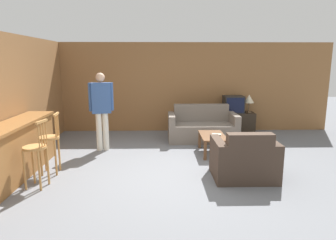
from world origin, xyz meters
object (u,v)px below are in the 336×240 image
tv (233,104)px  table_lamp (249,99)px  person_by_window (101,107)px  bar_chair_near (36,153)px  armchair_near (244,161)px  coffee_table (213,138)px  couch_far (202,128)px  tv_unit (233,123)px  bar_chair_mid (50,142)px  book_on_table (217,135)px

tv → table_lamp: 0.47m
table_lamp → person_by_window: 4.26m
bar_chair_near → armchair_near: bar_chair_near is taller
coffee_table → bar_chair_near: bearing=-151.1°
bar_chair_near → table_lamp: size_ratio=2.18×
person_by_window → couch_far: bearing=19.5°
tv_unit → tv: tv is taller
coffee_table → table_lamp: size_ratio=1.90×
bar_chair_mid → book_on_table: bearing=18.6°
bar_chair_mid → person_by_window: size_ratio=0.63×
tv_unit → person_by_window: bearing=-154.3°
bar_chair_mid → armchair_near: (3.52, -0.34, -0.27)m
bar_chair_mid → tv_unit: bearing=37.1°
coffee_table → tv_unit: size_ratio=0.81×
table_lamp → person_by_window: (-3.92, -1.67, 0.05)m
person_by_window → table_lamp: bearing=23.1°
tv_unit → tv: size_ratio=2.17×
book_on_table → table_lamp: 2.46m
book_on_table → bar_chair_near: bearing=-152.1°
tv_unit → armchair_near: bearing=-100.1°
couch_far → armchair_near: 2.71m
armchair_near → table_lamp: 3.70m
bar_chair_near → couch_far: bearing=43.4°
couch_far → armchair_near: couch_far is taller
armchair_near → bar_chair_near: bearing=-175.2°
bar_chair_near → book_on_table: size_ratio=4.94×
bar_chair_near → tv: 5.61m
tv_unit → table_lamp: 0.82m
armchair_near → tv_unit: armchair_near is taller
tv → table_lamp: size_ratio=1.08×
bar_chair_near → book_on_table: 3.74m
table_lamp → bar_chair_near: bearing=-140.6°
table_lamp → bar_chair_mid: bearing=-145.7°
couch_far → coffee_table: (0.07, -1.21, 0.04)m
coffee_table → armchair_near: bearing=-78.0°
bar_chair_mid → table_lamp: (4.59, 3.13, 0.39)m
coffee_table → person_by_window: 2.64m
armchair_near → coffee_table: 1.51m
bar_chair_near → couch_far: size_ratio=0.63×
bar_chair_near → couch_far: bar_chair_near is taller
armchair_near → coffee_table: armchair_near is taller
bar_chair_mid → tv: 5.20m
bar_chair_near → tv_unit: bearing=42.3°
couch_far → tv: 1.38m
tv_unit → table_lamp: bearing=0.0°
couch_far → tv_unit: size_ratio=1.47×
bar_chair_mid → coffee_table: bar_chair_mid is taller
bar_chair_near → armchair_near: size_ratio=1.05×
armchair_near → tv: (0.62, 3.47, 0.51)m
person_by_window → armchair_near: bearing=-32.4°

